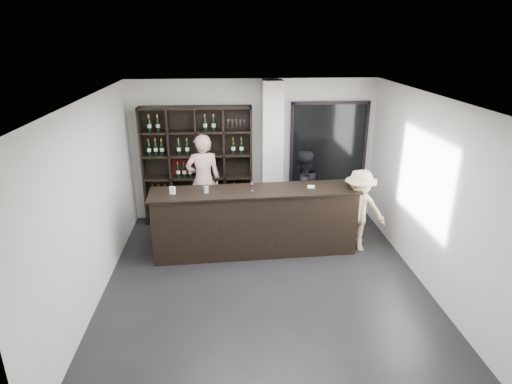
{
  "coord_description": "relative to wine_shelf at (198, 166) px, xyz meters",
  "views": [
    {
      "loc": [
        -0.55,
        -5.79,
        3.75
      ],
      "look_at": [
        -0.07,
        1.1,
        1.15
      ],
      "focal_mm": 30.0,
      "sensor_mm": 36.0,
      "label": 1
    }
  ],
  "objects": [
    {
      "name": "napkin_stack",
      "position": [
        2.06,
        -1.4,
        0.0
      ],
      "size": [
        0.14,
        0.14,
        0.02
      ],
      "primitive_type": "cube",
      "rotation": [
        0.0,
        0.0,
        -0.23
      ],
      "color": "white",
      "rests_on": "tasting_counter"
    },
    {
      "name": "glass_panel",
      "position": [
        2.7,
        0.12,
        0.2
      ],
      "size": [
        1.6,
        0.08,
        2.1
      ],
      "color": "black",
      "rests_on": "floor"
    },
    {
      "name": "wine_glass",
      "position": [
        1.02,
        -1.5,
        0.09
      ],
      "size": [
        0.08,
        0.08,
        0.18
      ],
      "primitive_type": null,
      "rotation": [
        0.0,
        0.0,
        -0.0
      ],
      "color": "white",
      "rests_on": "tasting_counter"
    },
    {
      "name": "card_stand",
      "position": [
        -0.33,
        -1.57,
        0.06
      ],
      "size": [
        0.1,
        0.07,
        0.13
      ],
      "primitive_type": "cube",
      "rotation": [
        0.0,
        0.0,
        -0.3
      ],
      "color": "white",
      "rests_on": "tasting_counter"
    },
    {
      "name": "wine_shelf",
      "position": [
        0.0,
        0.0,
        0.0
      ],
      "size": [
        2.2,
        0.35,
        2.4
      ],
      "primitive_type": null,
      "color": "black",
      "rests_on": "floor"
    },
    {
      "name": "taster_pink",
      "position": [
        0.11,
        -0.17,
        -0.25
      ],
      "size": [
        0.73,
        0.51,
        1.89
      ],
      "primitive_type": "imported",
      "rotation": [
        0.0,
        0.0,
        3.23
      ],
      "color": "beige",
      "rests_on": "floor"
    },
    {
      "name": "tasting_counter",
      "position": [
        1.07,
        -1.47,
        -0.6
      ],
      "size": [
        3.62,
        0.74,
        1.19
      ],
      "rotation": [
        0.0,
        0.0,
        0.05
      ],
      "color": "black",
      "rests_on": "floor"
    },
    {
      "name": "spit_cup",
      "position": [
        0.23,
        -1.54,
        0.05
      ],
      "size": [
        0.1,
        0.1,
        0.11
      ],
      "primitive_type": "cylinder",
      "rotation": [
        0.0,
        0.0,
        -0.15
      ],
      "color": "silver",
      "rests_on": "tasting_counter"
    },
    {
      "name": "floor",
      "position": [
        1.15,
        -2.57,
        -1.2
      ],
      "size": [
        5.0,
        5.5,
        0.01
      ],
      "primitive_type": "cube",
      "color": "black",
      "rests_on": "ground"
    },
    {
      "name": "customer",
      "position": [
        2.91,
        -1.52,
        -0.44
      ],
      "size": [
        0.99,
        0.57,
        1.52
      ],
      "primitive_type": "imported",
      "rotation": [
        0.0,
        0.0,
        0.0
      ],
      "color": "tan",
      "rests_on": "floor"
    },
    {
      "name": "structural_column",
      "position": [
        1.5,
        -0.1,
        0.25
      ],
      "size": [
        0.4,
        0.4,
        2.9
      ],
      "primitive_type": "cube",
      "color": "silver",
      "rests_on": "floor"
    },
    {
      "name": "taster_black",
      "position": [
        2.02,
        -0.72,
        -0.36
      ],
      "size": [
        1.0,
        0.9,
        1.67
      ],
      "primitive_type": "imported",
      "rotation": [
        0.0,
        0.0,
        3.55
      ],
      "color": "black",
      "rests_on": "floor"
    }
  ]
}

